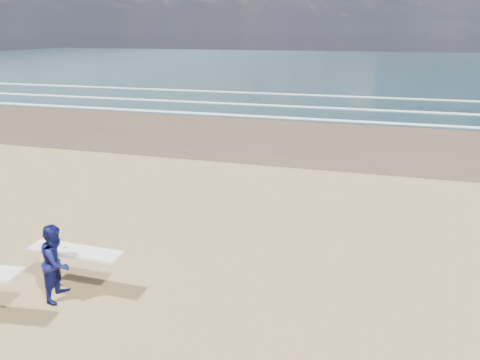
% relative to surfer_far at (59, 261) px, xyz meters
% --- Properties ---
extents(ocean, '(220.00, 100.00, 0.02)m').
position_rel_surfer_far_xyz_m(ocean, '(18.76, 70.75, -0.88)').
color(ocean, '#172F34').
rests_on(ocean, ground).
extents(surfer_far, '(2.21, 1.09, 1.75)m').
position_rel_surfer_far_xyz_m(surfer_far, '(0.00, 0.00, 0.00)').
color(surfer_far, '#0C1047').
rests_on(surfer_far, ground).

